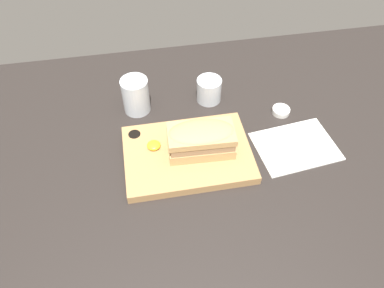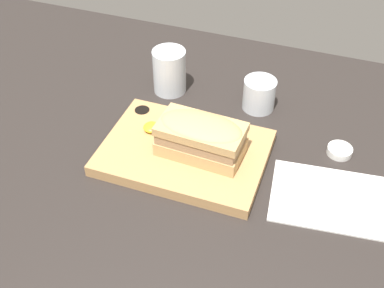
{
  "view_description": "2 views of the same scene",
  "coord_description": "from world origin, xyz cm",
  "px_view_note": "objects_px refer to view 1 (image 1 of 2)",
  "views": [
    {
      "loc": [
        -17.51,
        -63.38,
        77.73
      ],
      "look_at": [
        -6.91,
        -4.04,
        8.33
      ],
      "focal_mm": 35.0,
      "sensor_mm": 36.0,
      "label": 1
    },
    {
      "loc": [
        17.32,
        -68.42,
        69.4
      ],
      "look_at": [
        -5.6,
        -4.76,
        7.79
      ],
      "focal_mm": 45.0,
      "sensor_mm": 36.0,
      "label": 2
    }
  ],
  "objects_px": {
    "water_glass": "(136,97)",
    "condiment_dish": "(281,111)",
    "wine_glass": "(209,91)",
    "serving_board": "(187,154)",
    "napkin": "(295,146)",
    "sandwich": "(201,138)"
  },
  "relations": [
    {
      "from": "wine_glass",
      "to": "condiment_dish",
      "type": "bearing_deg",
      "value": -25.88
    },
    {
      "from": "water_glass",
      "to": "napkin",
      "type": "relative_size",
      "value": 0.47
    },
    {
      "from": "sandwich",
      "to": "water_glass",
      "type": "xyz_separation_m",
      "value": [
        -0.15,
        0.21,
        -0.02
      ]
    },
    {
      "from": "serving_board",
      "to": "wine_glass",
      "type": "distance_m",
      "value": 0.23
    },
    {
      "from": "water_glass",
      "to": "sandwich",
      "type": "bearing_deg",
      "value": -54.31
    },
    {
      "from": "napkin",
      "to": "condiment_dish",
      "type": "distance_m",
      "value": 0.13
    },
    {
      "from": "sandwich",
      "to": "water_glass",
      "type": "relative_size",
      "value": 1.61
    },
    {
      "from": "serving_board",
      "to": "sandwich",
      "type": "xyz_separation_m",
      "value": [
        0.04,
        -0.0,
        0.06
      ]
    },
    {
      "from": "water_glass",
      "to": "serving_board",
      "type": "bearing_deg",
      "value": -61.22
    },
    {
      "from": "serving_board",
      "to": "condiment_dish",
      "type": "relative_size",
      "value": 6.43
    },
    {
      "from": "serving_board",
      "to": "water_glass",
      "type": "xyz_separation_m",
      "value": [
        -0.11,
        0.2,
        0.03
      ]
    },
    {
      "from": "condiment_dish",
      "to": "wine_glass",
      "type": "bearing_deg",
      "value": 154.12
    },
    {
      "from": "water_glass",
      "to": "condiment_dish",
      "type": "height_order",
      "value": "water_glass"
    },
    {
      "from": "wine_glass",
      "to": "napkin",
      "type": "distance_m",
      "value": 0.3
    },
    {
      "from": "napkin",
      "to": "condiment_dish",
      "type": "height_order",
      "value": "condiment_dish"
    },
    {
      "from": "sandwich",
      "to": "napkin",
      "type": "bearing_deg",
      "value": -3.37
    },
    {
      "from": "napkin",
      "to": "wine_glass",
      "type": "bearing_deg",
      "value": 130.01
    },
    {
      "from": "serving_board",
      "to": "condiment_dish",
      "type": "distance_m",
      "value": 0.32
    },
    {
      "from": "wine_glass",
      "to": "napkin",
      "type": "bearing_deg",
      "value": -49.99
    },
    {
      "from": "wine_glass",
      "to": "serving_board",
      "type": "bearing_deg",
      "value": -115.61
    },
    {
      "from": "sandwich",
      "to": "wine_glass",
      "type": "distance_m",
      "value": 0.22
    },
    {
      "from": "water_glass",
      "to": "napkin",
      "type": "height_order",
      "value": "water_glass"
    }
  ]
}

